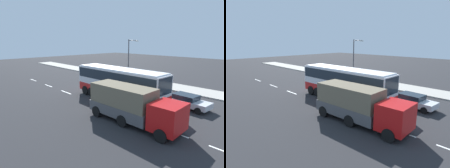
# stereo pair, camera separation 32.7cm
# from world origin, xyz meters

# --- Properties ---
(ground_plane) EXTENTS (120.00, 120.00, 0.00)m
(ground_plane) POSITION_xyz_m (0.00, 0.00, 0.00)
(ground_plane) COLOR #28282B
(sidewalk_curb) EXTENTS (80.00, 4.00, 0.15)m
(sidewalk_curb) POSITION_xyz_m (0.00, 9.43, 0.07)
(sidewalk_curb) COLOR #A8A399
(sidewalk_curb) RESTS_ON ground_plane
(lane_centreline) EXTENTS (32.46, 0.16, 0.01)m
(lane_centreline) POSITION_xyz_m (0.31, -3.34, 0.00)
(lane_centreline) COLOR white
(lane_centreline) RESTS_ON ground_plane
(coach_bus) EXTENTS (11.67, 2.88, 3.67)m
(coach_bus) POSITION_xyz_m (1.76, -0.73, 2.27)
(coach_bus) COLOR red
(coach_bus) RESTS_ON ground_plane
(cargo_truck) EXTENTS (8.32, 2.83, 3.01)m
(cargo_truck) POSITION_xyz_m (6.68, -4.30, 1.62)
(cargo_truck) COLOR red
(cargo_truck) RESTS_ON ground_plane
(car_silver_hatch) EXTENTS (4.29, 2.14, 1.36)m
(car_silver_hatch) POSITION_xyz_m (8.30, 2.52, 0.74)
(car_silver_hatch) COLOR silver
(car_silver_hatch) RESTS_ON ground_plane
(pedestrian_near_curb) EXTENTS (0.32, 0.32, 1.55)m
(pedestrian_near_curb) POSITION_xyz_m (-0.09, 8.25, 1.03)
(pedestrian_near_curb) COLOR black
(pedestrian_near_curb) RESTS_ON sidewalk_curb
(street_lamp) EXTENTS (1.98, 0.24, 6.69)m
(street_lamp) POSITION_xyz_m (-4.29, 7.91, 4.03)
(street_lamp) COLOR #47474C
(street_lamp) RESTS_ON sidewalk_curb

